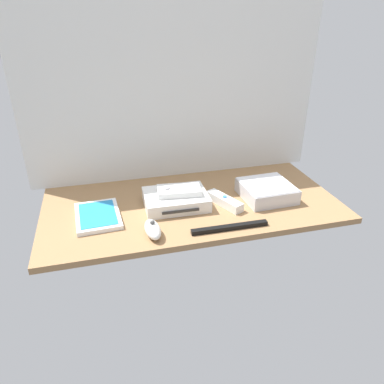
{
  "coord_description": "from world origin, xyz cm",
  "views": [
    {
      "loc": [
        -27.92,
        -106.59,
        60.08
      ],
      "look_at": [
        0.0,
        0.0,
        4.0
      ],
      "focal_mm": 34.06,
      "sensor_mm": 36.0,
      "label": 1
    }
  ],
  "objects_px": {
    "mini_computer": "(267,191)",
    "game_case": "(98,216)",
    "remote_wand": "(224,201)",
    "sensor_bar": "(230,227)",
    "remote_classic_pad": "(179,191)",
    "remote_nunchuk": "(153,229)",
    "game_console": "(176,199)"
  },
  "relations": [
    {
      "from": "mini_computer",
      "to": "game_case",
      "type": "relative_size",
      "value": 0.89
    },
    {
      "from": "remote_wand",
      "to": "sensor_bar",
      "type": "xyz_separation_m",
      "value": [
        -0.03,
        -0.15,
        -0.01
      ]
    },
    {
      "from": "mini_computer",
      "to": "game_case",
      "type": "bearing_deg",
      "value": 179.36
    },
    {
      "from": "remote_classic_pad",
      "to": "remote_nunchuk",
      "type": "bearing_deg",
      "value": -119.52
    },
    {
      "from": "mini_computer",
      "to": "remote_wand",
      "type": "distance_m",
      "value": 0.16
    },
    {
      "from": "remote_nunchuk",
      "to": "remote_classic_pad",
      "type": "bearing_deg",
      "value": 50.05
    },
    {
      "from": "game_case",
      "to": "sensor_bar",
      "type": "xyz_separation_m",
      "value": [
        0.38,
        -0.17,
        -0.0
      ]
    },
    {
      "from": "remote_nunchuk",
      "to": "remote_wand",
      "type": "bearing_deg",
      "value": 20.31
    },
    {
      "from": "mini_computer",
      "to": "sensor_bar",
      "type": "xyz_separation_m",
      "value": [
        -0.2,
        -0.16,
        -0.02
      ]
    },
    {
      "from": "game_case",
      "to": "remote_classic_pad",
      "type": "distance_m",
      "value": 0.27
    },
    {
      "from": "game_console",
      "to": "sensor_bar",
      "type": "distance_m",
      "value": 0.23
    },
    {
      "from": "remote_classic_pad",
      "to": "game_case",
      "type": "bearing_deg",
      "value": -169.89
    },
    {
      "from": "remote_wand",
      "to": "sensor_bar",
      "type": "height_order",
      "value": "remote_wand"
    },
    {
      "from": "mini_computer",
      "to": "remote_classic_pad",
      "type": "distance_m",
      "value": 0.31
    },
    {
      "from": "game_console",
      "to": "remote_classic_pad",
      "type": "distance_m",
      "value": 0.03
    },
    {
      "from": "game_console",
      "to": "remote_wand",
      "type": "relative_size",
      "value": 1.42
    },
    {
      "from": "game_case",
      "to": "sensor_bar",
      "type": "bearing_deg",
      "value": -27.13
    },
    {
      "from": "remote_nunchuk",
      "to": "game_console",
      "type": "bearing_deg",
      "value": 52.72
    },
    {
      "from": "mini_computer",
      "to": "remote_wand",
      "type": "xyz_separation_m",
      "value": [
        -0.16,
        -0.02,
        -0.01
      ]
    },
    {
      "from": "game_console",
      "to": "game_case",
      "type": "xyz_separation_m",
      "value": [
        -0.26,
        -0.02,
        -0.01
      ]
    },
    {
      "from": "mini_computer",
      "to": "remote_classic_pad",
      "type": "xyz_separation_m",
      "value": [
        -0.31,
        0.02,
        0.03
      ]
    },
    {
      "from": "game_case",
      "to": "remote_classic_pad",
      "type": "relative_size",
      "value": 1.3
    },
    {
      "from": "mini_computer",
      "to": "game_console",
      "type": "bearing_deg",
      "value": 175.61
    },
    {
      "from": "mini_computer",
      "to": "sensor_bar",
      "type": "bearing_deg",
      "value": -140.01
    },
    {
      "from": "remote_nunchuk",
      "to": "mini_computer",
      "type": "bearing_deg",
      "value": 13.52
    },
    {
      "from": "game_console",
      "to": "remote_wand",
      "type": "xyz_separation_m",
      "value": [
        0.16,
        -0.04,
        -0.01
      ]
    },
    {
      "from": "game_console",
      "to": "sensor_bar",
      "type": "xyz_separation_m",
      "value": [
        0.13,
        -0.19,
        -0.01
      ]
    },
    {
      "from": "game_case",
      "to": "remote_nunchuk",
      "type": "bearing_deg",
      "value": -46.0
    },
    {
      "from": "remote_wand",
      "to": "sensor_bar",
      "type": "distance_m",
      "value": 0.15
    },
    {
      "from": "sensor_bar",
      "to": "remote_classic_pad",
      "type": "bearing_deg",
      "value": 121.83
    },
    {
      "from": "mini_computer",
      "to": "remote_wand",
      "type": "height_order",
      "value": "mini_computer"
    },
    {
      "from": "game_console",
      "to": "game_case",
      "type": "bearing_deg",
      "value": -174.74
    }
  ]
}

